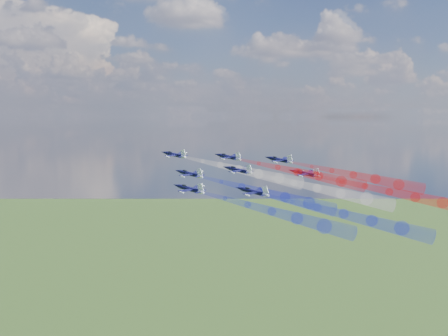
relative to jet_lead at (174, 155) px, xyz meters
name	(u,v)px	position (x,y,z in m)	size (l,w,h in m)	color
jet_lead	(174,155)	(0.00, 0.00, 0.00)	(8.67, 10.84, 2.89)	black
trail_lead	(239,169)	(16.11, -19.50, -3.23)	(3.61, 41.42, 3.61)	white
jet_inner_left	(190,174)	(2.07, -16.50, -4.49)	(8.67, 10.84, 2.89)	black
trail_inner_left	(263,192)	(18.18, -36.00, -7.72)	(3.61, 41.42, 3.61)	#1925D7
jet_inner_right	(229,157)	(16.98, -3.45, -0.76)	(8.67, 10.84, 2.89)	black
trail_inner_right	(298,172)	(33.09, -22.95, -3.99)	(3.61, 41.42, 3.61)	red
jet_outer_left	(190,189)	(-0.74, -32.43, -6.78)	(8.67, 10.84, 2.89)	black
trail_outer_left	(272,211)	(15.37, -51.92, -10.01)	(3.61, 41.42, 3.61)	#1925D7
jet_center_third	(238,170)	(15.75, -20.27, -3.36)	(8.67, 10.84, 2.89)	black
trail_center_third	(317,188)	(31.86, -39.76, -6.59)	(3.61, 41.42, 3.61)	white
jet_outer_right	(280,160)	(33.31, -6.24, -1.78)	(8.67, 10.84, 2.89)	black
trail_outer_right	(353,175)	(49.42, -25.74, -5.01)	(3.61, 41.42, 3.61)	red
jet_rear_left	(254,192)	(15.39, -36.83, -7.44)	(8.67, 10.84, 2.89)	black
trail_rear_left	(343,214)	(31.50, -56.32, -10.67)	(3.61, 41.42, 3.61)	#1925D7
jet_rear_right	(305,173)	(35.29, -23.22, -4.51)	(8.67, 10.84, 2.89)	black
trail_rear_right	(389,191)	(51.40, -42.72, -7.74)	(3.61, 41.42, 3.61)	red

